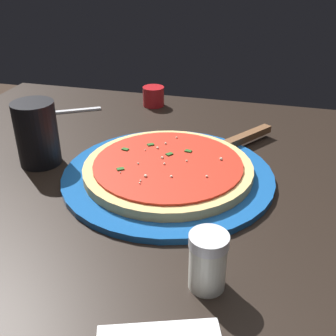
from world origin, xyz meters
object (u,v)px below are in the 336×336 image
Objects in this scene: cup_tall_drink at (37,134)px; parmesan_shaker at (208,261)px; cup_small_sauce at (153,96)px; fork at (57,112)px; pizza at (168,168)px; serving_plate at (168,175)px; pizza_server at (234,143)px.

cup_tall_drink is 1.58× the size of parmesan_shaker.
fork is (-0.21, -0.11, -0.02)m from cup_small_sauce.
pizza is 1.70× the size of fork.
cup_small_sauce is 0.31× the size of fork.
parmesan_shaker is (0.35, -0.23, -0.02)m from cup_tall_drink.
fork is at bearing 145.70° from pizza.
parmesan_shaker is (0.45, -0.46, 0.04)m from fork.
serving_plate is 0.26m from parmesan_shaker.
fork is at bearing -151.90° from cup_small_sauce.
fork is (-0.34, 0.23, -0.00)m from serving_plate.
cup_small_sauce reaches higher than pizza_server.
cup_tall_drink is at bearing -67.99° from fork.
fork is 2.30× the size of parmesan_shaker.
fork is at bearing 168.26° from pizza_server.
serving_plate is 1.25× the size of pizza.
parmesan_shaker is at bearing -87.94° from pizza_server.
cup_small_sauce reaches higher than pizza.
pizza is 0.26m from parmesan_shaker.
pizza_server is 0.37m from cup_tall_drink.
pizza is 2.47× the size of cup_tall_drink.
cup_small_sauce is at bearing 110.56° from serving_plate.
cup_tall_drink is (-0.34, -0.14, 0.04)m from pizza_server.
fork is 0.64m from parmesan_shaker.
cup_tall_drink is 0.69× the size of fork.
pizza_server is (0.10, 0.14, -0.00)m from pizza.
cup_tall_drink is at bearing -178.96° from serving_plate.
cup_small_sauce is (-0.13, 0.34, 0.00)m from pizza.
cup_tall_drink reaches higher than pizza.
pizza_server is (0.10, 0.14, 0.01)m from serving_plate.
cup_tall_drink is 0.42m from parmesan_shaker.
cup_small_sauce is 0.24m from fork.
cup_small_sauce is 0.71× the size of parmesan_shaker.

